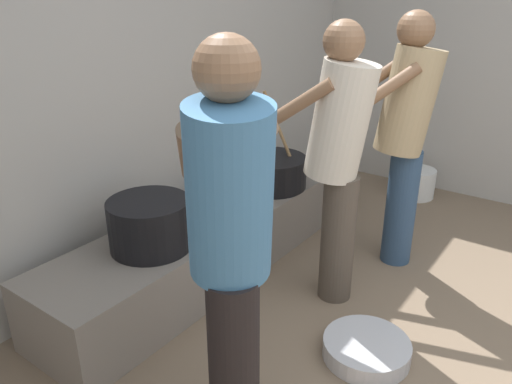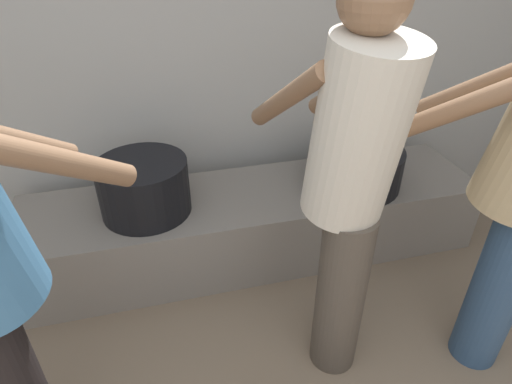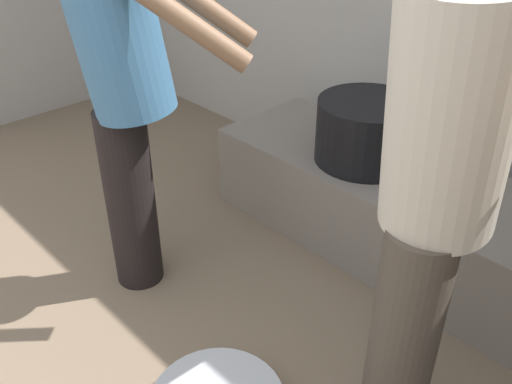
{
  "view_description": "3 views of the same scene",
  "coord_description": "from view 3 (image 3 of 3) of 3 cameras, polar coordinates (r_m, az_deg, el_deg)",
  "views": [
    {
      "loc": [
        -1.86,
        0.2,
        1.76
      ],
      "look_at": [
        0.16,
        1.66,
        0.73
      ],
      "focal_mm": 34.74,
      "sensor_mm": 36.0,
      "label": 1
    },
    {
      "loc": [
        -0.13,
        0.2,
        1.69
      ],
      "look_at": [
        0.27,
        1.74,
        0.68
      ],
      "focal_mm": 30.02,
      "sensor_mm": 36.0,
      "label": 2
    },
    {
      "loc": [
        1.07,
        0.2,
        1.63
      ],
      "look_at": [
        -0.02,
        1.25,
        0.69
      ],
      "focal_mm": 39.36,
      "sensor_mm": 36.0,
      "label": 3
    }
  ],
  "objects": [
    {
      "name": "cook_in_cream_shirt",
      "position": [
        1.46,
        18.08,
        1.42
      ],
      "size": [
        0.44,
        0.72,
        1.62
      ],
      "color": "#4C4238",
      "rests_on": "ground_plane"
    },
    {
      "name": "cooking_pot_secondary",
      "position": [
        2.54,
        11.21,
        6.09
      ],
      "size": [
        0.45,
        0.45,
        0.28
      ],
      "color": "black",
      "rests_on": "hearth_ledge"
    },
    {
      "name": "cook_in_blue_shirt",
      "position": [
        2.1,
        -13.45,
        11.71
      ],
      "size": [
        0.71,
        0.69,
        1.63
      ],
      "color": "black",
      "rests_on": "ground_plane"
    },
    {
      "name": "hearth_ledge",
      "position": [
        2.5,
        21.34,
        -5.4
      ],
      "size": [
        2.55,
        0.6,
        0.41
      ],
      "primitive_type": "cube",
      "color": "slate",
      "rests_on": "ground_plane"
    }
  ]
}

